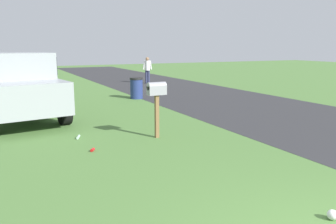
{
  "coord_description": "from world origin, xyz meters",
  "views": [
    {
      "loc": [
        -1.75,
        3.35,
        2.3
      ],
      "look_at": [
        4.32,
        0.37,
        1.01
      ],
      "focal_mm": 37.31,
      "sensor_mm": 36.0,
      "label": 1
    }
  ],
  "objects_px": {
    "trash_bin": "(136,88)",
    "pickup_truck": "(15,85)",
    "pedestrian": "(147,68)",
    "mailbox": "(157,94)"
  },
  "relations": [
    {
      "from": "pedestrian",
      "to": "pickup_truck",
      "type": "bearing_deg",
      "value": 155.0
    },
    {
      "from": "pickup_truck",
      "to": "pedestrian",
      "type": "height_order",
      "value": "pickup_truck"
    },
    {
      "from": "trash_bin",
      "to": "pedestrian",
      "type": "distance_m",
      "value": 6.31
    },
    {
      "from": "pickup_truck",
      "to": "trash_bin",
      "type": "height_order",
      "value": "pickup_truck"
    },
    {
      "from": "pickup_truck",
      "to": "pedestrian",
      "type": "xyz_separation_m",
      "value": [
        8.09,
        -7.85,
        -0.18
      ]
    },
    {
      "from": "mailbox",
      "to": "pickup_truck",
      "type": "xyz_separation_m",
      "value": [
        3.94,
        3.04,
        -0.02
      ]
    },
    {
      "from": "pickup_truck",
      "to": "mailbox",
      "type": "bearing_deg",
      "value": 29.15
    },
    {
      "from": "trash_bin",
      "to": "pickup_truck",
      "type": "bearing_deg",
      "value": 116.64
    },
    {
      "from": "trash_bin",
      "to": "pedestrian",
      "type": "bearing_deg",
      "value": -27.28
    },
    {
      "from": "trash_bin",
      "to": "pedestrian",
      "type": "xyz_separation_m",
      "value": [
        5.59,
        -2.88,
        0.46
      ]
    }
  ]
}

